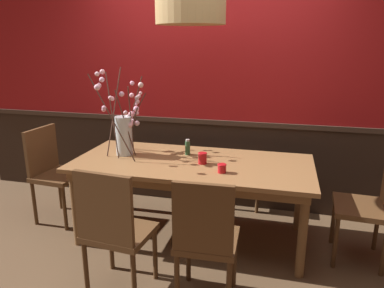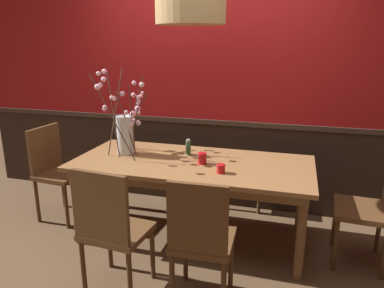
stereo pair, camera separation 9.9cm
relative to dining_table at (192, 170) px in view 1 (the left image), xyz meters
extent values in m
plane|color=brown|center=(0.00, 0.00, -0.66)|extent=(24.00, 24.00, 0.00)
cube|color=#2D2119|center=(0.00, 0.82, -0.20)|extent=(5.58, 0.12, 0.91)
cube|color=#3E2E24|center=(0.00, 0.81, 0.27)|extent=(5.58, 0.14, 0.05)
cube|color=maroon|center=(0.00, 0.82, 1.13)|extent=(5.58, 0.12, 1.76)
cube|color=olive|center=(0.00, 0.00, 0.06)|extent=(2.08, 0.95, 0.04)
cube|color=brown|center=(0.00, 0.00, 0.00)|extent=(1.98, 0.84, 0.08)
cylinder|color=brown|center=(-0.95, -0.38, -0.31)|extent=(0.07, 0.07, 0.70)
cylinder|color=brown|center=(0.95, -0.38, -0.31)|extent=(0.07, 0.07, 0.70)
cylinder|color=brown|center=(-0.95, 0.38, -0.31)|extent=(0.07, 0.07, 0.70)
cylinder|color=brown|center=(0.95, 0.38, -0.31)|extent=(0.07, 0.07, 0.70)
cube|color=brown|center=(-0.32, -0.83, -0.22)|extent=(0.48, 0.43, 0.04)
cube|color=brown|center=(-0.34, -1.00, 0.05)|extent=(0.42, 0.08, 0.49)
cylinder|color=#492F1A|center=(-0.49, -0.65, -0.45)|extent=(0.04, 0.04, 0.42)
cylinder|color=#492F1A|center=(-0.11, -0.68, -0.45)|extent=(0.04, 0.04, 0.42)
cylinder|color=#492F1A|center=(-0.52, -0.97, -0.45)|extent=(0.04, 0.04, 0.42)
cylinder|color=#492F1A|center=(-0.15, -1.01, -0.45)|extent=(0.04, 0.04, 0.42)
cube|color=brown|center=(0.31, -0.81, -0.20)|extent=(0.42, 0.42, 0.04)
cube|color=brown|center=(0.32, -0.99, 0.05)|extent=(0.38, 0.05, 0.46)
cylinder|color=#492F1A|center=(0.14, -0.64, -0.44)|extent=(0.04, 0.04, 0.44)
cylinder|color=#492F1A|center=(0.48, -0.63, -0.44)|extent=(0.04, 0.04, 0.44)
cylinder|color=#492F1A|center=(0.15, -0.98, -0.44)|extent=(0.04, 0.04, 0.44)
cube|color=brown|center=(1.41, -0.01, -0.20)|extent=(0.44, 0.48, 0.04)
cylinder|color=#492F1A|center=(1.22, -0.19, -0.44)|extent=(0.04, 0.04, 0.44)
cylinder|color=#492F1A|center=(1.25, 0.20, -0.44)|extent=(0.04, 0.04, 0.44)
cylinder|color=#492F1A|center=(1.57, -0.22, -0.44)|extent=(0.04, 0.04, 0.44)
cylinder|color=#492F1A|center=(1.60, 0.17, -0.44)|extent=(0.04, 0.04, 0.44)
cube|color=brown|center=(0.35, 0.81, -0.21)|extent=(0.47, 0.40, 0.04)
cube|color=brown|center=(0.36, 0.98, 0.05)|extent=(0.43, 0.05, 0.48)
cylinder|color=#492F1A|center=(0.55, 0.64, -0.44)|extent=(0.04, 0.04, 0.43)
cylinder|color=#492F1A|center=(0.15, 0.65, -0.44)|extent=(0.04, 0.04, 0.43)
cylinder|color=#492F1A|center=(0.56, 0.96, -0.44)|extent=(0.04, 0.04, 0.43)
cylinder|color=#492F1A|center=(0.16, 0.98, -0.44)|extent=(0.04, 0.04, 0.43)
cube|color=brown|center=(-1.36, 0.02, -0.19)|extent=(0.45, 0.47, 0.04)
cube|color=brown|center=(-1.55, 0.03, 0.06)|extent=(0.07, 0.42, 0.45)
cylinder|color=#492F1A|center=(-1.17, 0.19, -0.43)|extent=(0.04, 0.04, 0.44)
cylinder|color=#492F1A|center=(-1.20, -0.19, -0.43)|extent=(0.04, 0.04, 0.44)
cylinder|color=#492F1A|center=(-1.52, 0.22, -0.43)|extent=(0.04, 0.04, 0.44)
cylinder|color=#492F1A|center=(-1.56, -0.16, -0.43)|extent=(0.04, 0.04, 0.44)
cylinder|color=silver|center=(-0.66, 0.05, 0.26)|extent=(0.15, 0.15, 0.36)
cylinder|color=silver|center=(-0.66, 0.05, 0.12)|extent=(0.14, 0.14, 0.08)
cylinder|color=#472D23|center=(-0.69, -0.12, 0.45)|extent=(0.42, 0.04, 0.75)
sphere|color=#FBA6BF|center=(-0.73, -0.18, 0.54)|extent=(0.04, 0.04, 0.04)
sphere|color=#E8A7C2|center=(-0.73, -0.17, 0.55)|extent=(0.04, 0.04, 0.04)
sphere|color=#FAB6CE|center=(-0.71, -0.30, 0.74)|extent=(0.05, 0.05, 0.05)
cylinder|color=#472D23|center=(-0.62, 0.00, 0.38)|extent=(0.15, 0.07, 0.61)
sphere|color=#FABCCF|center=(-0.60, -0.04, 0.49)|extent=(0.04, 0.04, 0.04)
sphere|color=#EFBBCE|center=(-0.59, 0.03, 0.37)|extent=(0.05, 0.05, 0.05)
sphere|color=#EFB0D2|center=(-0.60, -0.09, 0.66)|extent=(0.05, 0.05, 0.05)
cylinder|color=#472D23|center=(-0.61, 0.09, 0.40)|extent=(0.06, 0.18, 0.64)
sphere|color=silver|center=(-0.56, 0.15, 0.60)|extent=(0.04, 0.04, 0.04)
sphere|color=#EAAABA|center=(-0.55, 0.14, 0.56)|extent=(0.04, 0.04, 0.04)
sphere|color=beige|center=(-0.49, 0.09, 0.72)|extent=(0.05, 0.05, 0.05)
sphere|color=#F1ACC2|center=(-0.60, 0.09, 0.37)|extent=(0.04, 0.04, 0.04)
sphere|color=beige|center=(-0.63, 0.08, 0.42)|extent=(0.06, 0.06, 0.06)
cylinder|color=#472D23|center=(-0.64, 0.20, 0.44)|extent=(0.25, 0.04, 0.71)
sphere|color=#FEAABD|center=(-0.65, 0.25, 0.60)|extent=(0.05, 0.05, 0.05)
sphere|color=#EFA7CC|center=(-0.67, 0.30, 0.71)|extent=(0.04, 0.04, 0.04)
sphere|color=#FDAEBE|center=(-0.64, 0.18, 0.44)|extent=(0.05, 0.05, 0.05)
sphere|color=#F2AFD0|center=(-0.64, 0.22, 0.43)|extent=(0.05, 0.05, 0.05)
cylinder|color=#472D23|center=(-0.65, 0.22, 0.36)|extent=(0.34, 0.07, 0.56)
sphere|color=#FAB3BF|center=(-0.62, 0.34, 0.58)|extent=(0.04, 0.04, 0.04)
sphere|color=#F0B3C1|center=(-0.61, 0.35, 0.61)|extent=(0.03, 0.03, 0.03)
sphere|color=#FEB1CA|center=(-0.69, 0.22, 0.37)|extent=(0.05, 0.05, 0.05)
sphere|color=#F3A9D0|center=(-0.64, 0.32, 0.51)|extent=(0.03, 0.03, 0.03)
sphere|color=#F9BABB|center=(-0.67, 0.23, 0.38)|extent=(0.06, 0.06, 0.06)
sphere|color=#FCB3C3|center=(-0.61, 0.26, 0.43)|extent=(0.04, 0.04, 0.04)
cylinder|color=#472D23|center=(-0.61, 0.11, 0.30)|extent=(0.20, 0.15, 0.45)
sphere|color=#EEA6D1|center=(-0.63, 0.09, 0.32)|extent=(0.05, 0.05, 0.05)
sphere|color=#F1B6C9|center=(-0.61, 0.14, 0.38)|extent=(0.04, 0.04, 0.04)
sphere|color=silver|center=(-0.57, 0.16, 0.35)|extent=(0.05, 0.05, 0.05)
sphere|color=#F3A6C7|center=(-0.57, 0.16, 0.49)|extent=(0.05, 0.05, 0.05)
sphere|color=#EEA6C3|center=(-0.57, 0.17, 0.50)|extent=(0.03, 0.03, 0.03)
cylinder|color=#472D23|center=(-0.73, -0.02, 0.46)|extent=(0.16, 0.15, 0.75)
sphere|color=#F1B0C2|center=(-0.74, -0.02, 0.61)|extent=(0.04, 0.04, 0.04)
sphere|color=#F0A6C3|center=(-0.80, -0.10, 0.73)|extent=(0.05, 0.05, 0.05)
sphere|color=#EEBACF|center=(-0.80, -0.11, 0.83)|extent=(0.04, 0.04, 0.04)
cylinder|color=#472D23|center=(-0.76, 0.07, 0.47)|extent=(0.07, 0.27, 0.79)
sphere|color=#FCB7D3|center=(-0.77, 0.08, 0.59)|extent=(0.04, 0.04, 0.04)
sphere|color=#EAB1D2|center=(-0.87, 0.10, 0.76)|extent=(0.05, 0.05, 0.05)
sphere|color=#FEB0C1|center=(-0.88, 0.12, 0.83)|extent=(0.05, 0.05, 0.05)
cylinder|color=red|center=(0.30, -0.22, 0.11)|extent=(0.07, 0.07, 0.07)
torus|color=red|center=(0.30, -0.22, 0.15)|extent=(0.07, 0.07, 0.01)
cylinder|color=silver|center=(0.30, -0.22, 0.10)|extent=(0.05, 0.05, 0.04)
cylinder|color=red|center=(0.10, -0.04, 0.13)|extent=(0.07, 0.07, 0.10)
torus|color=red|center=(0.10, -0.04, 0.17)|extent=(0.08, 0.08, 0.01)
cylinder|color=silver|center=(0.10, -0.04, 0.11)|extent=(0.05, 0.05, 0.05)
cylinder|color=#2D5633|center=(-0.09, 0.19, 0.14)|extent=(0.05, 0.05, 0.13)
cylinder|color=beige|center=(-0.09, 0.19, 0.21)|extent=(0.04, 0.04, 0.02)
cylinder|color=tan|center=(-0.02, 0.01, 1.34)|extent=(0.56, 0.56, 0.23)
sphere|color=#F9EAB7|center=(-0.02, 0.01, 1.30)|extent=(0.14, 0.14, 0.14)
camera|label=1|loc=(0.75, -2.95, 1.09)|focal=34.03mm
camera|label=2|loc=(0.84, -2.92, 1.09)|focal=34.03mm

